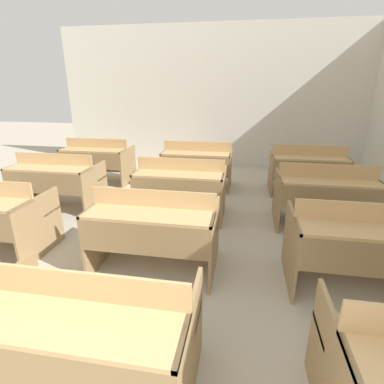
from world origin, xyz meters
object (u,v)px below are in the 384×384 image
at_px(bench_second_center, 154,227).
at_px(bench_third_center, 181,186).
at_px(bench_back_left, 98,159).
at_px(bench_back_center, 197,163).
at_px(bench_third_left, 56,179).
at_px(bench_third_right, 325,193).
at_px(bench_second_right, 362,244).
at_px(bench_back_right, 307,168).
at_px(bench_front_center, 86,331).

bearing_deg(bench_second_center, bench_third_center, 90.54).
bearing_deg(bench_back_left, bench_back_center, 0.03).
bearing_deg(bench_third_left, bench_back_center, 35.00).
height_order(bench_second_center, bench_third_right, same).
distance_m(bench_second_right, bench_back_left, 4.84).
bearing_deg(bench_second_right, bench_third_right, 90.09).
xyz_separation_m(bench_back_center, bench_back_right, (1.98, -0.01, 0.00)).
height_order(bench_back_left, bench_back_center, same).
xyz_separation_m(bench_third_right, bench_back_right, (0.02, 1.37, 0.00)).
relative_size(bench_front_center, bench_third_center, 1.00).
height_order(bench_third_center, bench_third_right, same).
distance_m(bench_third_left, bench_back_right, 4.21).
relative_size(bench_back_center, bench_back_right, 1.00).
height_order(bench_front_center, bench_back_right, same).
bearing_deg(bench_third_center, bench_back_center, 88.96).
height_order(bench_second_center, bench_back_left, same).
height_order(bench_back_center, bench_back_right, same).
distance_m(bench_third_right, bench_back_center, 2.40).
bearing_deg(bench_third_left, bench_back_left, 90.18).
relative_size(bench_third_right, bench_back_center, 1.00).
bearing_deg(bench_second_right, bench_front_center, -144.89).
xyz_separation_m(bench_third_right, bench_back_left, (-3.96, 1.38, 0.00)).
xyz_separation_m(bench_third_left, bench_back_center, (2.00, 1.40, 0.00)).
xyz_separation_m(bench_second_center, bench_second_right, (1.97, -0.01, 0.00)).
height_order(bench_third_right, bench_back_left, same).
relative_size(bench_second_right, bench_third_left, 1.00).
relative_size(bench_front_center, bench_back_center, 1.00).
bearing_deg(bench_third_left, bench_back_right, 19.21).
relative_size(bench_second_right, bench_third_center, 1.00).
relative_size(bench_third_right, bench_back_right, 1.00).
xyz_separation_m(bench_front_center, bench_back_left, (-1.99, 4.16, 0.00)).
distance_m(bench_second_right, bench_back_center, 3.40).
height_order(bench_second_right, bench_third_center, same).
relative_size(bench_front_center, bench_back_right, 1.00).
bearing_deg(bench_second_center, bench_back_right, 54.16).
bearing_deg(bench_third_left, bench_third_center, 0.46).
distance_m(bench_second_right, bench_third_right, 1.39).
height_order(bench_third_left, bench_back_left, same).
height_order(bench_second_center, bench_back_right, same).
bearing_deg(bench_third_right, bench_second_right, -89.91).
xyz_separation_m(bench_second_center, bench_back_left, (-1.99, 2.77, 0.00)).
distance_m(bench_second_center, bench_back_left, 3.41).
height_order(bench_third_center, bench_back_left, same).
xyz_separation_m(bench_front_center, bench_third_right, (1.97, 2.77, 0.00)).
xyz_separation_m(bench_second_center, bench_back_right, (1.99, 2.75, 0.00)).
relative_size(bench_third_center, bench_back_left, 1.00).
xyz_separation_m(bench_third_right, bench_back_center, (-1.96, 1.38, 0.00)).
xyz_separation_m(bench_front_center, bench_third_center, (-0.02, 2.78, 0.00)).
bearing_deg(bench_front_center, bench_third_right, 54.66).
bearing_deg(bench_back_left, bench_second_center, -54.28).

